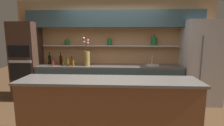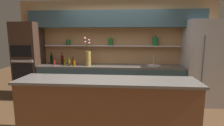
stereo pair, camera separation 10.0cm
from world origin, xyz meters
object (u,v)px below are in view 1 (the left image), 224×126
Objects in this scene: flower_vase at (87,57)px; sink_fixture at (152,65)px; oven_tower at (27,61)px; bottle_oil_3 at (72,61)px; refrigerator at (201,62)px; bottle_sauce_5 at (53,61)px; bottle_sauce_1 at (73,63)px; bottle_sauce_2 at (53,63)px; bottle_oil_7 at (63,62)px; bottle_wine_4 at (50,60)px; bottle_wine_6 at (61,60)px; bottle_oil_0 at (68,63)px.

flower_vase is 2.19× the size of sink_fixture.
oven_tower is at bearing 177.93° from flower_vase.
oven_tower reaches higher than bottle_oil_3.
refrigerator is 4.44m from oven_tower.
oven_tower is at bearing -167.54° from bottle_sauce_5.
bottle_sauce_2 is at bearing 172.28° from bottle_sauce_1.
bottle_oil_3 is at bearing -12.97° from bottle_sauce_5.
bottle_oil_7 is (0.97, -0.02, 0.00)m from oven_tower.
refrigerator is 6.27× the size of bottle_wine_4.
oven_tower is 0.97m from bottle_oil_7.
flower_vase is at bearing -9.17° from bottle_wine_6.
bottle_wine_6 is at bearing 170.83° from flower_vase.
bottle_oil_0 is at bearing -109.74° from bottle_oil_3.
refrigerator is 3.71m from bottle_sauce_2.
sink_fixture is at bearing -2.81° from bottle_sauce_5.
flower_vase is at bearing -8.79° from bottle_wine_4.
refrigerator reaches higher than sink_fixture.
bottle_oil_0 reaches higher than bottle_sauce_2.
sink_fixture reaches higher than bottle_oil_7.
flower_vase is 1.68m from sink_fixture.
bottle_sauce_5 is at bearing 153.48° from bottle_sauce_1.
flower_vase reaches higher than bottle_oil_7.
bottle_wine_6 reaches higher than sink_fixture.
sink_fixture is 2.30m from bottle_oil_7.
sink_fixture is at bearing 5.43° from bottle_sauce_1.
refrigerator is 3.17m from bottle_sauce_1.
bottle_oil_3 is (0.06, 0.17, 0.01)m from bottle_oil_0.
bottle_oil_7 is (-0.63, 0.04, -0.13)m from flower_vase.
oven_tower is 0.65m from bottle_sauce_5.
bottle_sauce_1 is at bearing -10.01° from bottle_oil_0.
oven_tower reaches higher than bottle_wine_6.
flower_vase is 0.38m from bottle_sauce_1.
sink_fixture is 2.63m from bottle_sauce_5.
bottle_sauce_1 is 0.35m from bottle_oil_7.
bottle_oil_7 is (0.09, -0.08, -0.04)m from bottle_wine_6.
sink_fixture is 2.14m from bottle_oil_0.
bottle_sauce_1 is (1.28, -0.18, -0.01)m from oven_tower.
bottle_oil_0 is 1.32× the size of bottle_sauce_5.
sink_fixture reaches higher than bottle_sauce_2.
bottle_sauce_1 is (0.14, -0.03, -0.01)m from bottle_oil_0.
bottle_wine_4 is at bearing -149.49° from bottle_sauce_5.
refrigerator is 1.18m from sink_fixture.
flower_vase is at bearing 3.02° from bottle_sauce_2.
bottle_oil_7 reaches higher than bottle_sauce_1.
oven_tower reaches higher than bottle_oil_0.
bottle_oil_7 is (-3.47, 0.02, -0.01)m from refrigerator.
bottle_oil_0 is at bearing -175.61° from sink_fixture.
oven_tower is 1.29m from bottle_sauce_1.
bottle_oil_3 is (1.19, 0.01, 0.01)m from oven_tower.
bottle_oil_7 reaches higher than bottle_sauce_5.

